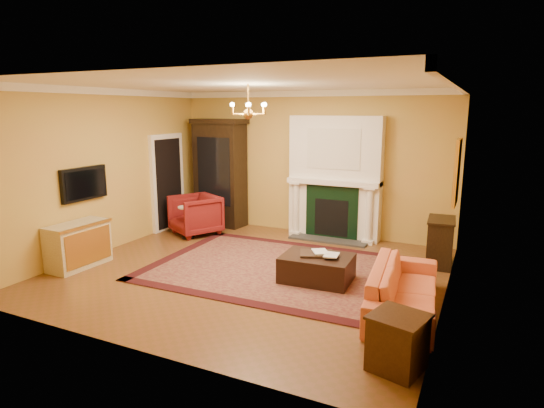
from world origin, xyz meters
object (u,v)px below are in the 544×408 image
Objects in this scene: commode at (78,245)px; coral_sofa at (404,281)px; end_table at (398,344)px; console_table at (440,243)px; china_cabinet at (220,175)px; leather_ottoman at (317,268)px; wingback_armchair at (195,213)px; pedestal_table at (187,220)px.

commode is 0.49× the size of coral_sofa.
console_table is (0.06, 3.56, 0.11)m from end_table.
commode is (-0.64, -3.52, -0.78)m from china_cabinet.
console_table is at bearing 41.66° from leather_ottoman.
end_table is 2.52m from leather_ottoman.
wingback_armchair reaches higher than console_table.
console_table reaches higher than pedestal_table.
wingback_armchair is at bearing 153.19° from leather_ottoman.
end_table is at bearing -178.23° from coral_sofa.
console_table is at bearing 30.93° from wingback_armchair.
china_cabinet is 2.94× the size of console_table.
china_cabinet reaches higher than coral_sofa.
china_cabinet is 2.50× the size of wingback_armchair.
coral_sofa is 2.12m from console_table.
end_table is at bearing -5.83° from wingback_armchair.
wingback_armchair reaches higher than end_table.
commode is 6.13m from console_table.
china_cabinet is at bearing 116.63° from wingback_armchair.
coral_sofa reaches higher than end_table.
wingback_armchair reaches higher than commode.
coral_sofa is (5.27, 0.59, 0.03)m from commode.
coral_sofa is 2.65× the size of console_table.
pedestal_table is at bearing 64.92° from coral_sofa.
console_table is at bearing -12.08° from coral_sofa.
commode is (-0.59, -2.56, -0.08)m from wingback_armchair.
commode is at bearing -94.40° from china_cabinet.
coral_sofa is (4.64, -1.65, 0.02)m from pedestal_table.
wingback_armchair reaches higher than pedestal_table.
wingback_armchair is 0.87× the size of leather_ottoman.
end_table is at bearing -94.72° from console_table.
china_cabinet is 1.49m from pedestal_table.
pedestal_table is 0.32× the size of coral_sofa.
console_table reaches higher than commode.
commode is at bearing -73.66° from wingback_armchair.
end_table is at bearing -32.78° from pedestal_table.
china_cabinet is 2.18× the size of leather_ottoman.
end_table is (4.83, -3.11, -0.11)m from pedestal_table.
pedestal_table is 2.33m from commode.
wingback_armchair is 2.63m from commode.
wingback_armchair is 0.91× the size of commode.
wingback_armchair is 5.95m from end_table.
wingback_armchair is 0.33m from pedestal_table.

